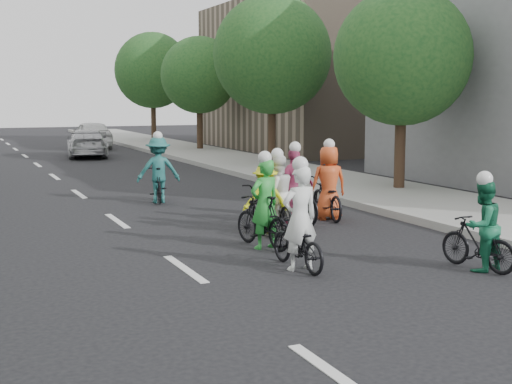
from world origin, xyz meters
TOP-DOWN VIEW (x-y plane):
  - ground at (0.00, 0.00)m, footprint 120.00×120.00m
  - sidewalk_right at (8.00, 10.00)m, footprint 4.00×80.00m
  - curb_right at (6.05, 10.00)m, footprint 0.18×80.00m
  - bldg_se at (16.00, 24.00)m, footprint 10.00×14.00m
  - tree_r_0 at (8.80, 6.60)m, footprint 4.00×4.00m
  - tree_r_1 at (8.80, 15.60)m, footprint 4.80×4.80m
  - tree_r_2 at (8.80, 24.60)m, footprint 4.00×4.00m
  - tree_r_3 at (8.80, 33.60)m, footprint 4.80×4.80m
  - cyclist_0 at (1.70, -0.74)m, footprint 0.64×1.63m
  - cyclist_1 at (4.38, -2.00)m, footprint 0.81×1.52m
  - cyclist_2 at (2.48, 2.35)m, footprint 1.00×1.91m
  - cyclist_3 at (3.54, 3.09)m, footprint 1.05×1.85m
  - cyclist_4 at (4.53, 3.34)m, footprint 0.92×1.91m
  - cyclist_5 at (1.87, 1.01)m, footprint 0.80×1.73m
  - cyclist_6 at (2.86, 2.56)m, footprint 0.81×1.77m
  - cyclist_7 at (1.68, 7.46)m, footprint 1.24×1.67m
  - follow_car_lead at (2.69, 23.29)m, footprint 2.51×4.76m
  - follow_car_trail at (4.03, 29.30)m, footprint 1.91×4.54m

SIDE VIEW (x-z plane):
  - ground at x=0.00m, z-range 0.00..0.00m
  - sidewalk_right at x=8.00m, z-range 0.00..0.15m
  - curb_right at x=6.05m, z-range 0.00..0.18m
  - cyclist_2 at x=2.48m, z-range -0.21..1.38m
  - cyclist_0 at x=1.70m, z-range -0.33..1.53m
  - cyclist_1 at x=4.38m, z-range -0.20..1.43m
  - cyclist_6 at x=2.86m, z-range -0.26..1.49m
  - cyclist_5 at x=1.87m, z-range -0.28..1.54m
  - cyclist_4 at x=4.53m, z-range -0.29..1.58m
  - follow_car_lead at x=2.69m, z-range 0.00..1.32m
  - cyclist_3 at x=3.54m, z-range -0.24..1.60m
  - cyclist_7 at x=1.68m, z-range -0.21..1.71m
  - follow_car_trail at x=4.03m, z-range 0.00..1.53m
  - tree_r_0 at x=8.80m, z-range 0.98..6.95m
  - tree_r_2 at x=8.80m, z-range 0.98..6.95m
  - bldg_se at x=16.00m, z-range 0.00..8.00m
  - tree_r_1 at x=8.80m, z-range 1.05..7.98m
  - tree_r_3 at x=8.80m, z-range 1.05..7.98m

